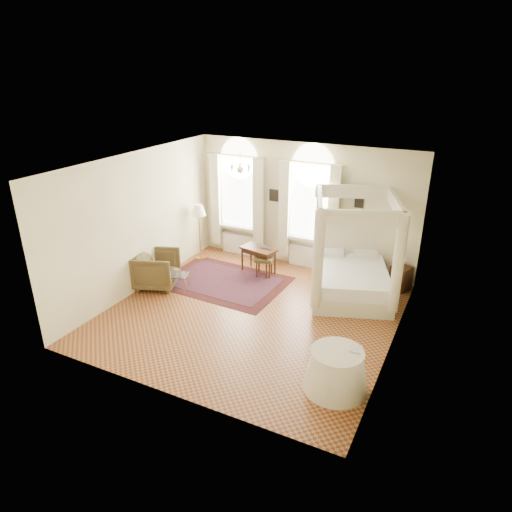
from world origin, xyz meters
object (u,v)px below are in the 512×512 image
at_px(stool, 264,260).
at_px(floor_lamp, 199,213).
at_px(writing_desk, 259,252).
at_px(armchair, 157,269).
at_px(coffee_table, 177,276).
at_px(canopy_bed, 351,274).
at_px(side_table, 336,370).
at_px(nightstand, 401,278).

height_order(stool, floor_lamp, floor_lamp).
xyz_separation_m(writing_desk, floor_lamp, (-1.88, 0.10, 0.76)).
xyz_separation_m(armchair, coffee_table, (0.53, 0.07, -0.09)).
bearing_deg(floor_lamp, canopy_bed, -3.90).
bearing_deg(floor_lamp, armchair, -90.00).
bearing_deg(stool, canopy_bed, -2.26).
xyz_separation_m(floor_lamp, side_table, (5.11, -3.72, -0.98)).
distance_m(nightstand, side_table, 4.29).
relative_size(floor_lamp, side_table, 1.44).
xyz_separation_m(stool, side_table, (3.02, -3.51, -0.06)).
relative_size(canopy_bed, stool, 4.91).
bearing_deg(writing_desk, floor_lamp, 176.86).
xyz_separation_m(writing_desk, coffee_table, (-1.35, -1.77, -0.23)).
height_order(canopy_bed, armchair, canopy_bed).
xyz_separation_m(nightstand, stool, (-3.31, -0.77, 0.13)).
bearing_deg(stool, nightstand, 13.10).
xyz_separation_m(nightstand, side_table, (-0.29, -4.28, 0.06)).
distance_m(canopy_bed, nightstand, 1.35).
bearing_deg(nightstand, stool, -166.90).
xyz_separation_m(coffee_table, side_table, (4.58, -1.85, 0.01)).
bearing_deg(nightstand, coffee_table, -153.45).
bearing_deg(floor_lamp, coffee_table, -74.18).
xyz_separation_m(nightstand, armchair, (-5.40, -2.50, 0.15)).
height_order(floor_lamp, side_table, floor_lamp).
height_order(armchair, coffee_table, armchair).
relative_size(canopy_bed, floor_lamp, 1.71).
bearing_deg(armchair, side_table, -129.73).
height_order(armchair, floor_lamp, floor_lamp).
height_order(canopy_bed, writing_desk, canopy_bed).
distance_m(writing_desk, coffee_table, 2.23).
bearing_deg(canopy_bed, nightstand, 40.47).
relative_size(nightstand, armchair, 0.61).
distance_m(canopy_bed, floor_lamp, 4.47).
height_order(writing_desk, floor_lamp, floor_lamp).
height_order(writing_desk, side_table, side_table).
relative_size(canopy_bed, coffee_table, 3.96).
bearing_deg(stool, writing_desk, 153.90).
bearing_deg(side_table, armchair, 160.80).
relative_size(writing_desk, floor_lamp, 0.63).
bearing_deg(coffee_table, canopy_bed, 22.16).
bearing_deg(writing_desk, nightstand, 10.68).
height_order(coffee_table, side_table, side_table).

